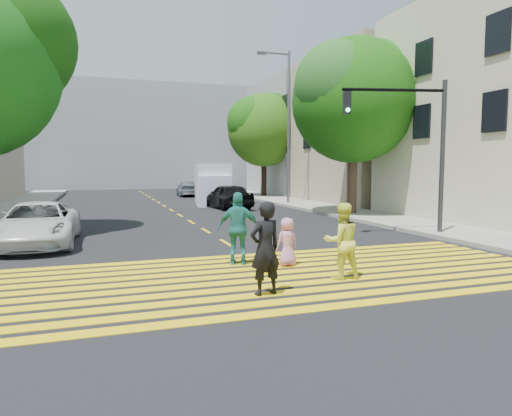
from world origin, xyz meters
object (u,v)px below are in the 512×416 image
pedestrian_child (287,242)px  dark_car_parked (216,189)px  pedestrian_woman (342,241)px  white_van (212,185)px  pedestrian_man (265,248)px  traffic_signal (415,136)px  pedestrian_extra (239,229)px  dark_car_near (228,196)px  tree_right_near (355,94)px  white_sedan (37,224)px  silver_car (188,189)px  tree_right_far (265,126)px

pedestrian_child → dark_car_parked: (4.52, 25.58, 0.12)m
pedestrian_woman → white_van: white_van is taller
pedestrian_man → dark_car_parked: pedestrian_man is taller
pedestrian_child → traffic_signal: 7.51m
pedestrian_extra → pedestrian_man: bearing=103.1°
dark_car_near → white_van: 3.72m
tree_right_near → dark_car_parked: 16.86m
pedestrian_woman → white_sedan: size_ratio=0.34×
tree_right_near → silver_car: tree_right_near is taller
tree_right_near → pedestrian_man: bearing=-127.1°
white_van → white_sedan: bearing=-113.1°
pedestrian_child → dark_car_parked: size_ratio=0.28×
pedestrian_woman → traffic_signal: 7.76m
pedestrian_man → pedestrian_extra: 2.79m
pedestrian_child → tree_right_near: bearing=-139.5°
dark_car_near → dark_car_parked: 10.06m
white_sedan → dark_car_parked: (10.78, 20.29, 0.05)m
tree_right_near → pedestrian_extra: bearing=-133.4°
pedestrian_extra → dark_car_parked: size_ratio=0.42×
dark_car_near → dark_car_parked: (1.74, 9.90, -0.02)m
pedestrian_man → pedestrian_child: (1.40, 2.23, -0.30)m
white_van → pedestrian_man: bearing=-91.3°
tree_right_far → traffic_signal: (-2.25, -21.62, -2.19)m
tree_right_near → white_sedan: 15.74m
pedestrian_woman → white_sedan: pedestrian_woman is taller
white_sedan → dark_car_parked: bearing=63.5°
pedestrian_child → pedestrian_extra: size_ratio=0.66×
pedestrian_man → pedestrian_woman: pedestrian_man is taller
pedestrian_child → white_van: (2.74, 19.36, 0.66)m
dark_car_near → traffic_signal: size_ratio=0.80×
pedestrian_man → white_sedan: bearing=-70.8°
traffic_signal → white_van: bearing=116.1°
dark_car_parked → pedestrian_child: bearing=-104.9°
pedestrian_extra → white_van: 19.21m
tree_right_near → traffic_signal: 7.44m
dark_car_near → pedestrian_extra: bearing=67.6°
tree_right_near → silver_car: 19.76m
white_van → tree_right_near: bearing=-52.3°
pedestrian_man → traffic_signal: traffic_signal is taller
tree_right_near → white_van: size_ratio=1.51×
tree_right_near → dark_car_near: (-5.00, 5.75, -5.34)m
tree_right_near → pedestrian_woman: size_ratio=5.32×
dark_car_parked → traffic_signal: bearing=-90.7°
tree_right_far → pedestrian_extra: (-9.51, -24.19, -4.83)m
tree_right_near → white_van: tree_right_near is taller
pedestrian_woman → pedestrian_extra: pedestrian_extra is taller
pedestrian_extra → white_sedan: pedestrian_extra is taller
white_van → tree_right_far: bearing=53.0°
tree_right_near → dark_car_parked: (-3.26, 15.65, -5.35)m
dark_car_parked → white_van: white_van is taller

